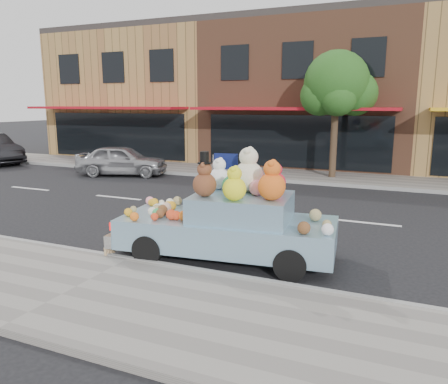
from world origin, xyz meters
The scene contains 10 objects.
ground centered at (0.00, 0.00, 0.00)m, with size 120.00×120.00×0.00m, color black.
near_sidewalk centered at (0.00, -6.50, 0.06)m, with size 60.00×3.00×0.12m, color gray.
far_sidewalk centered at (0.00, 6.50, 0.06)m, with size 60.00×3.00×0.12m, color gray.
near_kerb centered at (0.00, -5.00, 0.07)m, with size 60.00×0.12×0.13m, color gray.
far_kerb centered at (0.00, 5.00, 0.07)m, with size 60.00×0.12×0.13m, color gray.
storefront_left centered at (-10.00, 11.97, 3.64)m, with size 10.00×9.80×7.30m.
storefront_mid centered at (0.00, 11.97, 3.64)m, with size 10.00×9.80×7.30m.
street_tree centered at (2.03, 6.55, 3.69)m, with size 3.00×2.70×5.22m.
car_silver centered at (-6.69, 3.92, 0.67)m, with size 1.58×3.93×1.34m, color #A3A3A7.
art_car centered at (1.71, -3.95, 0.81)m, with size 4.65×2.25×2.26m.
Camera 1 is at (4.98, -11.79, 3.12)m, focal length 35.00 mm.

